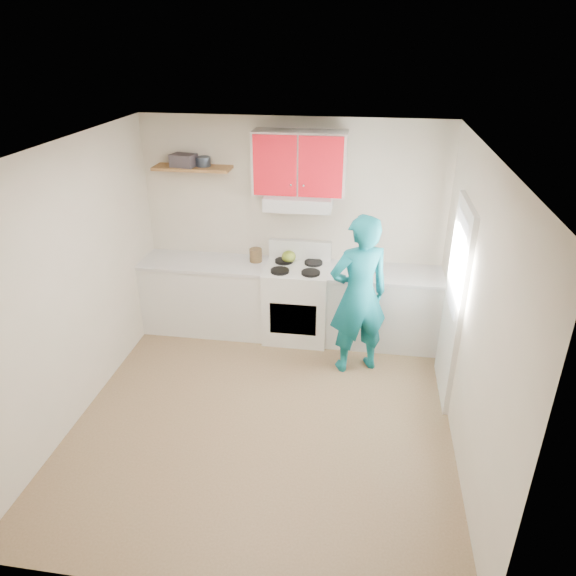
% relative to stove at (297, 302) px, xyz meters
% --- Properties ---
extents(floor, '(3.80, 3.80, 0.00)m').
position_rel_stove_xyz_m(floor, '(-0.10, -1.57, -0.46)').
color(floor, brown).
rests_on(floor, ground).
extents(ceiling, '(3.60, 3.80, 0.04)m').
position_rel_stove_xyz_m(ceiling, '(-0.10, -1.57, 2.14)').
color(ceiling, white).
rests_on(ceiling, floor).
extents(back_wall, '(3.60, 0.04, 2.60)m').
position_rel_stove_xyz_m(back_wall, '(-0.10, 0.32, 0.84)').
color(back_wall, beige).
rests_on(back_wall, floor).
extents(front_wall, '(3.60, 0.04, 2.60)m').
position_rel_stove_xyz_m(front_wall, '(-0.10, -3.47, 0.84)').
color(front_wall, beige).
rests_on(front_wall, floor).
extents(left_wall, '(0.04, 3.80, 2.60)m').
position_rel_stove_xyz_m(left_wall, '(-1.90, -1.57, 0.84)').
color(left_wall, beige).
rests_on(left_wall, floor).
extents(right_wall, '(0.04, 3.80, 2.60)m').
position_rel_stove_xyz_m(right_wall, '(1.70, -1.57, 0.84)').
color(right_wall, beige).
rests_on(right_wall, floor).
extents(door, '(0.05, 0.85, 2.05)m').
position_rel_stove_xyz_m(door, '(1.68, -0.88, 0.56)').
color(door, white).
rests_on(door, floor).
extents(door_glass, '(0.01, 0.55, 0.95)m').
position_rel_stove_xyz_m(door_glass, '(1.65, -0.88, 0.99)').
color(door_glass, white).
rests_on(door_glass, door).
extents(counter_left, '(1.52, 0.60, 0.90)m').
position_rel_stove_xyz_m(counter_left, '(-1.14, 0.02, -0.01)').
color(counter_left, silver).
rests_on(counter_left, floor).
extents(counter_right, '(1.32, 0.60, 0.90)m').
position_rel_stove_xyz_m(counter_right, '(1.04, 0.02, -0.01)').
color(counter_right, silver).
rests_on(counter_right, floor).
extents(stove, '(0.76, 0.65, 0.92)m').
position_rel_stove_xyz_m(stove, '(0.00, 0.00, 0.00)').
color(stove, white).
rests_on(stove, floor).
extents(range_hood, '(0.76, 0.44, 0.15)m').
position_rel_stove_xyz_m(range_hood, '(0.00, 0.10, 1.24)').
color(range_hood, silver).
rests_on(range_hood, back_wall).
extents(upper_cabinets, '(1.02, 0.33, 0.70)m').
position_rel_stove_xyz_m(upper_cabinets, '(0.00, 0.16, 1.66)').
color(upper_cabinets, red).
rests_on(upper_cabinets, back_wall).
extents(shelf, '(0.90, 0.30, 0.04)m').
position_rel_stove_xyz_m(shelf, '(-1.25, 0.18, 1.56)').
color(shelf, brown).
rests_on(shelf, back_wall).
extents(books, '(0.31, 0.24, 0.14)m').
position_rel_stove_xyz_m(books, '(-1.34, 0.15, 1.65)').
color(books, '#3B343B').
rests_on(books, shelf).
extents(tin, '(0.23, 0.23, 0.11)m').
position_rel_stove_xyz_m(tin, '(-1.13, 0.21, 1.63)').
color(tin, '#333D4C').
rests_on(tin, shelf).
extents(kettle, '(0.18, 0.18, 0.15)m').
position_rel_stove_xyz_m(kettle, '(-0.12, 0.15, 0.53)').
color(kettle, olive).
rests_on(kettle, stove).
extents(crock, '(0.17, 0.17, 0.18)m').
position_rel_stove_xyz_m(crock, '(-0.52, 0.12, 0.53)').
color(crock, '#4E3A22').
rests_on(crock, counter_left).
extents(cutting_board, '(0.32, 0.26, 0.02)m').
position_rel_stove_xyz_m(cutting_board, '(0.98, 0.04, 0.45)').
color(cutting_board, olive).
rests_on(cutting_board, counter_right).
extents(silicone_mat, '(0.34, 0.29, 0.01)m').
position_rel_stove_xyz_m(silicone_mat, '(1.40, 0.04, 0.44)').
color(silicone_mat, red).
rests_on(silicone_mat, counter_right).
extents(person, '(0.78, 0.66, 1.81)m').
position_rel_stove_xyz_m(person, '(0.75, -0.59, 0.44)').
color(person, '#0C6774').
rests_on(person, floor).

